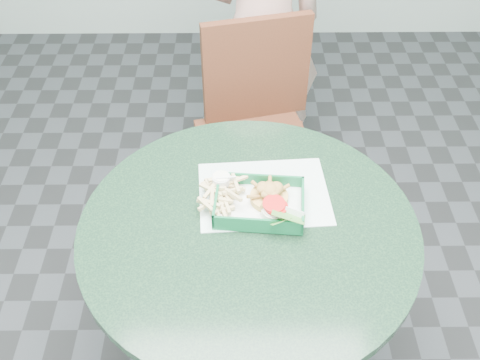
{
  "coord_description": "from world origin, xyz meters",
  "views": [
    {
      "loc": [
        -0.03,
        -1.07,
        1.96
      ],
      "look_at": [
        -0.02,
        0.1,
        0.85
      ],
      "focal_mm": 42.0,
      "sensor_mm": 36.0,
      "label": 1
    }
  ],
  "objects_px": {
    "diner_person": "(262,23)",
    "food_basket": "(259,210)",
    "sauce_ramekin": "(219,187)",
    "cafe_table": "(248,266)",
    "crab_sandwich": "(268,196)",
    "dining_chair": "(256,119)"
  },
  "relations": [
    {
      "from": "dining_chair",
      "to": "diner_person",
      "type": "height_order",
      "value": "diner_person"
    },
    {
      "from": "food_basket",
      "to": "sauce_ramekin",
      "type": "relative_size",
      "value": 4.56
    },
    {
      "from": "cafe_table",
      "to": "crab_sandwich",
      "type": "distance_m",
      "value": 0.24
    },
    {
      "from": "cafe_table",
      "to": "sauce_ramekin",
      "type": "height_order",
      "value": "sauce_ramekin"
    },
    {
      "from": "diner_person",
      "to": "crab_sandwich",
      "type": "relative_size",
      "value": 14.54
    },
    {
      "from": "dining_chair",
      "to": "diner_person",
      "type": "bearing_deg",
      "value": 71.65
    },
    {
      "from": "dining_chair",
      "to": "diner_person",
      "type": "distance_m",
      "value": 0.41
    },
    {
      "from": "cafe_table",
      "to": "crab_sandwich",
      "type": "relative_size",
      "value": 8.73
    },
    {
      "from": "dining_chair",
      "to": "crab_sandwich",
      "type": "relative_size",
      "value": 8.32
    },
    {
      "from": "diner_person",
      "to": "food_basket",
      "type": "xyz_separation_m",
      "value": [
        -0.05,
        -1.05,
        -0.05
      ]
    },
    {
      "from": "food_basket",
      "to": "dining_chair",
      "type": "bearing_deg",
      "value": 88.46
    },
    {
      "from": "dining_chair",
      "to": "sauce_ramekin",
      "type": "xyz_separation_m",
      "value": [
        -0.14,
        -0.68,
        0.27
      ]
    },
    {
      "from": "diner_person",
      "to": "food_basket",
      "type": "height_order",
      "value": "diner_person"
    },
    {
      "from": "dining_chair",
      "to": "food_basket",
      "type": "height_order",
      "value": "dining_chair"
    },
    {
      "from": "cafe_table",
      "to": "food_basket",
      "type": "xyz_separation_m",
      "value": [
        0.03,
        0.06,
        0.19
      ]
    },
    {
      "from": "diner_person",
      "to": "crab_sandwich",
      "type": "bearing_deg",
      "value": 71.84
    },
    {
      "from": "cafe_table",
      "to": "sauce_ramekin",
      "type": "distance_m",
      "value": 0.27
    },
    {
      "from": "diner_person",
      "to": "sauce_ramekin",
      "type": "xyz_separation_m",
      "value": [
        -0.16,
        -0.98,
        -0.01
      ]
    },
    {
      "from": "food_basket",
      "to": "crab_sandwich",
      "type": "height_order",
      "value": "crab_sandwich"
    },
    {
      "from": "cafe_table",
      "to": "crab_sandwich",
      "type": "height_order",
      "value": "crab_sandwich"
    },
    {
      "from": "dining_chair",
      "to": "food_basket",
      "type": "xyz_separation_m",
      "value": [
        -0.02,
        -0.75,
        0.23
      ]
    },
    {
      "from": "dining_chair",
      "to": "crab_sandwich",
      "type": "distance_m",
      "value": 0.77
    }
  ]
}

